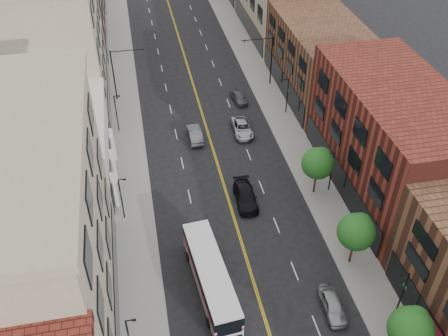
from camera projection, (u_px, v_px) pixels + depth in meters
sidewalk_left at (129, 153)px, 59.61m from camera, size 4.00×110.00×0.15m
sidewalk_right at (290, 134)px, 62.66m from camera, size 4.00×110.00×0.15m
bldg_l_tanoffice at (32, 245)px, 36.12m from camera, size 10.00×22.00×18.00m
bldg_l_white at (60, 154)px, 53.02m from camera, size 10.00×14.00×8.00m
bldg_l_far_a at (60, 43)px, 62.90m from camera, size 10.00×20.00×18.00m
bldg_r_mid at (391, 140)px, 51.61m from camera, size 10.00×22.00×12.00m
bldg_r_far_a at (320, 58)px, 68.30m from camera, size 10.00×20.00×10.00m
tree_r_1 at (412, 328)px, 36.37m from camera, size 3.40×3.40×5.59m
tree_r_2 at (357, 231)px, 44.02m from camera, size 3.40×3.40×5.59m
tree_r_3 at (318, 162)px, 51.67m from camera, size 3.40×3.40×5.59m
lamp_l_2 at (122, 197)px, 49.23m from camera, size 0.81×0.55×5.05m
lamp_l_3 at (117, 111)px, 61.47m from camera, size 0.81×0.55×5.05m
lamp_r_1 at (403, 291)px, 40.34m from camera, size 0.81×0.55×5.05m
lamp_r_2 at (331, 169)px, 52.58m from camera, size 0.81×0.55×5.05m
lamp_r_3 at (287, 94)px, 64.82m from camera, size 0.81×0.55×5.05m
signal_mast_left at (118, 69)px, 66.65m from camera, size 4.49×0.18×7.20m
signal_mast_right at (267, 55)px, 69.79m from camera, size 4.49×0.18×7.20m
city_bus at (211, 276)px, 43.20m from camera, size 3.43×11.35×2.87m
car_parked_far at (333, 305)px, 41.96m from camera, size 1.89×4.26×1.43m
car_lane_behind at (195, 134)px, 61.58m from camera, size 1.62×4.49×1.47m
car_lane_a at (245, 197)px, 52.55m from camera, size 2.29×5.29×1.51m
car_lane_b at (242, 128)px, 62.69m from camera, size 2.51×5.12×1.40m
car_lane_c at (239, 97)px, 68.60m from camera, size 2.08×4.07×1.33m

